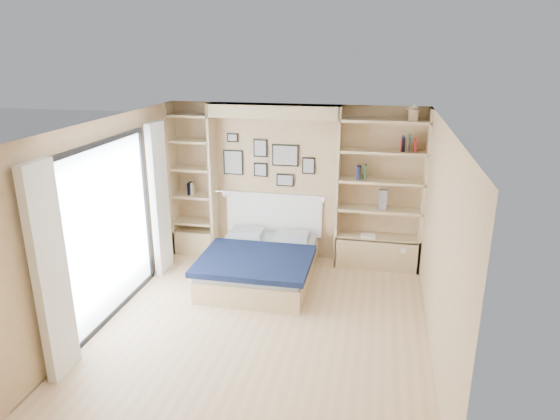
# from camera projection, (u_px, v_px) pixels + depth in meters

# --- Properties ---
(ground) EXTENTS (4.50, 4.50, 0.00)m
(ground) POSITION_uv_depth(u_px,v_px,m) (263.00, 326.00, 6.23)
(ground) COLOR #D3B584
(ground) RESTS_ON ground
(room_shell) EXTENTS (4.50, 4.50, 4.50)m
(room_shell) POSITION_uv_depth(u_px,v_px,m) (261.00, 206.00, 7.38)
(room_shell) COLOR tan
(room_shell) RESTS_ON ground
(bed) EXTENTS (1.58, 1.94, 1.07)m
(bed) POSITION_uv_depth(u_px,v_px,m) (261.00, 263.00, 7.40)
(bed) COLOR tan
(bed) RESTS_ON ground
(photo_gallery) EXTENTS (1.48, 0.02, 0.82)m
(photo_gallery) POSITION_uv_depth(u_px,v_px,m) (267.00, 161.00, 7.88)
(photo_gallery) COLOR black
(photo_gallery) RESTS_ON ground
(reading_lamps) EXTENTS (1.92, 0.12, 0.15)m
(reading_lamps) POSITION_uv_depth(u_px,v_px,m) (273.00, 196.00, 7.80)
(reading_lamps) COLOR silver
(reading_lamps) RESTS_ON ground
(shelf_decor) EXTENTS (3.55, 0.23, 2.03)m
(shelf_decor) POSITION_uv_depth(u_px,v_px,m) (368.00, 161.00, 7.41)
(shelf_decor) COLOR navy
(shelf_decor) RESTS_ON ground
(deck) EXTENTS (3.20, 4.00, 0.05)m
(deck) POSITION_uv_depth(u_px,v_px,m) (10.00, 299.00, 6.90)
(deck) COLOR #776A58
(deck) RESTS_ON ground
(deck_chair) EXTENTS (0.64, 0.78, 0.68)m
(deck_chair) POSITION_uv_depth(u_px,v_px,m) (86.00, 264.00, 7.22)
(deck_chair) COLOR tan
(deck_chair) RESTS_ON ground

